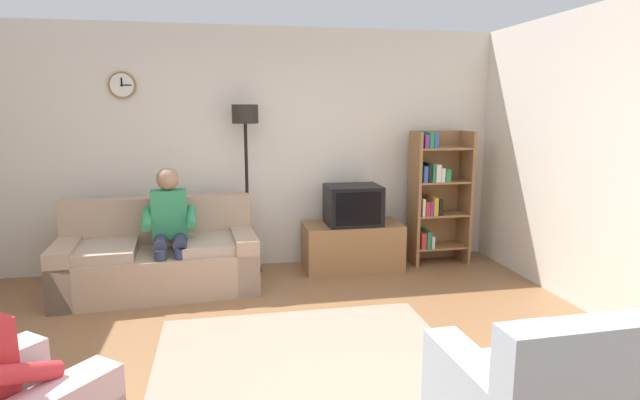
{
  "coord_description": "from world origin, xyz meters",
  "views": [
    {
      "loc": [
        -0.39,
        -3.24,
        1.82
      ],
      "look_at": [
        0.45,
        1.09,
        1.02
      ],
      "focal_mm": 28.76,
      "sensor_mm": 36.0,
      "label": 1
    }
  ],
  "objects_px": {
    "bookshelf": "(435,195)",
    "person_on_couch": "(170,224)",
    "tv_stand": "(352,246)",
    "tv": "(353,205)",
    "couch": "(159,260)",
    "floor_lamp": "(246,142)"
  },
  "relations": [
    {
      "from": "bookshelf",
      "to": "person_on_couch",
      "type": "distance_m",
      "value": 3.01
    },
    {
      "from": "tv_stand",
      "to": "tv",
      "type": "xyz_separation_m",
      "value": [
        0.0,
        -0.02,
        0.48
      ]
    },
    {
      "from": "person_on_couch",
      "to": "couch",
      "type": "bearing_deg",
      "value": 139.77
    },
    {
      "from": "couch",
      "to": "tv",
      "type": "relative_size",
      "value": 3.26
    },
    {
      "from": "tv_stand",
      "to": "floor_lamp",
      "type": "relative_size",
      "value": 0.59
    },
    {
      "from": "couch",
      "to": "person_on_couch",
      "type": "height_order",
      "value": "person_on_couch"
    },
    {
      "from": "couch",
      "to": "tv_stand",
      "type": "distance_m",
      "value": 2.11
    },
    {
      "from": "bookshelf",
      "to": "floor_lamp",
      "type": "height_order",
      "value": "floor_lamp"
    },
    {
      "from": "tv",
      "to": "person_on_couch",
      "type": "height_order",
      "value": "person_on_couch"
    },
    {
      "from": "couch",
      "to": "person_on_couch",
      "type": "bearing_deg",
      "value": -40.23
    },
    {
      "from": "tv_stand",
      "to": "bookshelf",
      "type": "height_order",
      "value": "bookshelf"
    },
    {
      "from": "tv_stand",
      "to": "person_on_couch",
      "type": "bearing_deg",
      "value": -167.59
    },
    {
      "from": "couch",
      "to": "person_on_couch",
      "type": "xyz_separation_m",
      "value": [
        0.13,
        -0.11,
        0.39
      ]
    },
    {
      "from": "tv_stand",
      "to": "person_on_couch",
      "type": "relative_size",
      "value": 0.89
    },
    {
      "from": "floor_lamp",
      "to": "tv",
      "type": "bearing_deg",
      "value": -6.03
    },
    {
      "from": "tv",
      "to": "bookshelf",
      "type": "xyz_separation_m",
      "value": [
        1.02,
        0.1,
        0.07
      ]
    },
    {
      "from": "couch",
      "to": "tv_stand",
      "type": "bearing_deg",
      "value": 8.73
    },
    {
      "from": "tv_stand",
      "to": "person_on_couch",
      "type": "xyz_separation_m",
      "value": [
        -1.95,
        -0.43,
        0.44
      ]
    },
    {
      "from": "tv_stand",
      "to": "floor_lamp",
      "type": "distance_m",
      "value": 1.67
    },
    {
      "from": "couch",
      "to": "bookshelf",
      "type": "bearing_deg",
      "value": 7.18
    },
    {
      "from": "person_on_couch",
      "to": "floor_lamp",
      "type": "bearing_deg",
      "value": 34.06
    },
    {
      "from": "tv_stand",
      "to": "tv",
      "type": "relative_size",
      "value": 1.83
    }
  ]
}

